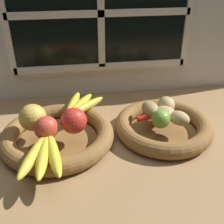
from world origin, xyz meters
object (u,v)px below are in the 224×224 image
object	(u,v)px
fruit_bowl_right	(163,126)
chili_pepper	(158,117)
apple_golden_left	(33,117)
apple_red_right	(74,121)
banana_bunch_back	(79,106)
potato_large	(165,113)
potato_small	(179,118)
apple_red_front	(46,128)
banana_bunch_front	(44,153)
lime_near	(161,119)
potato_back	(166,105)
potato_oblong	(150,109)
fruit_bowl_left	(58,136)

from	to	relation	value
fruit_bowl_right	chili_pepper	xyz separation A→B (cm)	(-2.09, 0.20, 3.47)
apple_golden_left	apple_red_right	xyz separation A→B (cm)	(11.35, -3.25, -0.18)
apple_golden_left	apple_red_right	size ratio (longest dim) A/B	1.05
banana_bunch_back	potato_large	bearing A→B (deg)	-21.85
potato_small	potato_large	distance (cm)	4.62
apple_golden_left	potato_small	xyz separation A→B (cm)	(41.88, -3.96, -1.82)
chili_pepper	apple_red_front	bearing A→B (deg)	-172.66
banana_bunch_front	fruit_bowl_right	bearing A→B (deg)	19.98
lime_near	apple_red_right	bearing A→B (deg)	176.73
apple_golden_left	chili_pepper	bearing A→B (deg)	-0.77
fruit_bowl_right	apple_red_right	size ratio (longest dim) A/B	4.07
apple_red_right	apple_golden_left	bearing A→B (deg)	164.03
apple_red_right	potato_small	size ratio (longest dim) A/B	1.14
fruit_bowl_right	potato_back	size ratio (longest dim) A/B	4.55
banana_bunch_front	banana_bunch_back	size ratio (longest dim) A/B	1.11
potato_large	potato_back	bearing A→B (deg)	65.56
potato_oblong	chili_pepper	size ratio (longest dim) A/B	0.57
fruit_bowl_left	potato_oblong	size ratio (longest dim) A/B	4.55
apple_golden_left	fruit_bowl_right	bearing A→B (deg)	-1.03
fruit_bowl_left	fruit_bowl_right	world-z (taller)	same
apple_red_right	banana_bunch_back	xyz separation A→B (cm)	(1.92, 12.72, -2.35)
apple_golden_left	potato_back	bearing A→B (deg)	5.33
banana_bunch_front	potato_back	xyz separation A→B (cm)	(37.05, 17.22, 1.00)
fruit_bowl_right	potato_small	bearing A→B (deg)	-45.00
banana_bunch_back	fruit_bowl_left	bearing A→B (deg)	-124.22
apple_red_front	chili_pepper	distance (cm)	33.04
potato_small	chili_pepper	bearing A→B (deg)	147.07
apple_golden_left	banana_bunch_back	bearing A→B (deg)	35.52
potato_small	chili_pepper	distance (cm)	6.49
fruit_bowl_left	potato_oblong	xyz separation A→B (cm)	(28.59, 2.86, 4.82)
fruit_bowl_left	lime_near	distance (cm)	30.36
banana_bunch_front	chili_pepper	xyz separation A→B (cm)	(32.92, 12.93, -0.59)
banana_bunch_back	potato_large	size ratio (longest dim) A/B	2.59
apple_red_right	potato_small	world-z (taller)	apple_red_right
banana_bunch_back	potato_oblong	xyz separation A→B (cm)	(21.68, -7.31, 0.88)
apple_golden_left	banana_bunch_back	xyz separation A→B (cm)	(13.26, 9.47, -2.53)
apple_red_right	lime_near	distance (cm)	24.69
fruit_bowl_right	apple_golden_left	size ratio (longest dim) A/B	3.89
apple_red_front	banana_bunch_front	world-z (taller)	apple_red_front
fruit_bowl_left	lime_near	xyz separation A→B (cm)	(29.63, -3.96, 5.32)
apple_golden_left	chili_pepper	xyz separation A→B (cm)	(36.53, -0.49, -2.99)
apple_red_right	potato_back	bearing A→B (deg)	13.51
banana_bunch_front	lime_near	xyz separation A→B (cm)	(32.37, 8.77, 1.26)
fruit_bowl_right	banana_bunch_back	xyz separation A→B (cm)	(-25.35, 10.17, 3.93)
apple_red_right	banana_bunch_front	world-z (taller)	apple_red_right
potato_back	banana_bunch_front	bearing A→B (deg)	-155.07
potato_oblong	potato_back	size ratio (longest dim) A/B	1.10
fruit_bowl_right	lime_near	size ratio (longest dim) A/B	5.52
potato_large	apple_red_front	bearing A→B (deg)	-172.80
apple_golden_left	apple_red_right	world-z (taller)	apple_golden_left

